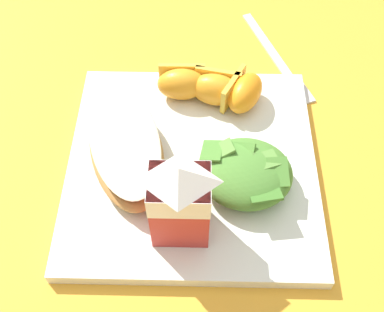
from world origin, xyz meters
The scene contains 9 objects.
ground centered at (0.00, 0.00, 0.00)m, with size 3.00×3.00×0.00m, color gold.
white_plate centered at (0.00, 0.00, 0.01)m, with size 0.28×0.28×0.02m, color white.
cheesy_pizza_bread centered at (0.07, -0.01, 0.03)m, with size 0.12×0.19×0.04m.
green_salad_pile centered at (-0.06, 0.03, 0.04)m, with size 0.10×0.09×0.04m.
milk_carton centered at (0.01, 0.08, 0.08)m, with size 0.06×0.04×0.11m.
orange_wedge_front centered at (-0.06, -0.09, 0.04)m, with size 0.06×0.07×0.04m.
orange_wedge_middle centered at (-0.03, -0.09, 0.04)m, with size 0.07×0.05×0.04m.
orange_wedge_rear centered at (0.01, -0.10, 0.04)m, with size 0.06×0.04×0.04m.
metal_fork centered at (-0.12, -0.17, 0.00)m, with size 0.09×0.18×0.01m.
Camera 1 is at (-0.01, 0.31, 0.46)m, focal length 44.46 mm.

